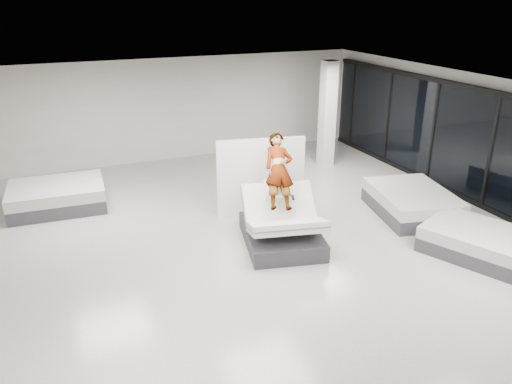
{
  "coord_description": "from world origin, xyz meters",
  "views": [
    {
      "loc": [
        -3.82,
        -8.37,
        5.04
      ],
      "look_at": [
        0.12,
        0.9,
        1.0
      ],
      "focal_mm": 35.0,
      "sensor_mm": 36.0,
      "label": 1
    }
  ],
  "objects_px": {
    "flat_bed_left_far": "(57,196)",
    "divider_panel": "(261,177)",
    "hero_bed": "(282,227)",
    "remote": "(293,198)",
    "flat_bed_right_far": "(412,202)",
    "person": "(279,183)",
    "flat_bed_right_near": "(478,242)",
    "column": "(327,114)"
  },
  "relations": [
    {
      "from": "remote",
      "to": "divider_panel",
      "type": "distance_m",
      "value": 1.68
    },
    {
      "from": "hero_bed",
      "to": "person",
      "type": "relative_size",
      "value": 1.33
    },
    {
      "from": "person",
      "to": "flat_bed_left_far",
      "type": "distance_m",
      "value": 5.78
    },
    {
      "from": "hero_bed",
      "to": "person",
      "type": "height_order",
      "value": "person"
    },
    {
      "from": "hero_bed",
      "to": "flat_bed_left_far",
      "type": "height_order",
      "value": "hero_bed"
    },
    {
      "from": "flat_bed_right_far",
      "to": "flat_bed_left_far",
      "type": "distance_m",
      "value": 8.76
    },
    {
      "from": "hero_bed",
      "to": "column",
      "type": "bearing_deg",
      "value": 50.07
    },
    {
      "from": "flat_bed_left_far",
      "to": "column",
      "type": "distance_m",
      "value": 8.01
    },
    {
      "from": "hero_bed",
      "to": "flat_bed_left_far",
      "type": "relative_size",
      "value": 1.0
    },
    {
      "from": "column",
      "to": "person",
      "type": "bearing_deg",
      "value": -131.5
    },
    {
      "from": "person",
      "to": "flat_bed_right_far",
      "type": "xyz_separation_m",
      "value": [
        3.52,
        -0.14,
        -0.98
      ]
    },
    {
      "from": "person",
      "to": "remote",
      "type": "height_order",
      "value": "person"
    },
    {
      "from": "person",
      "to": "column",
      "type": "bearing_deg",
      "value": 61.41
    },
    {
      "from": "hero_bed",
      "to": "remote",
      "type": "distance_m",
      "value": 0.7
    },
    {
      "from": "divider_panel",
      "to": "flat_bed_left_far",
      "type": "xyz_separation_m",
      "value": [
        -4.53,
        2.34,
        -0.64
      ]
    },
    {
      "from": "hero_bed",
      "to": "divider_panel",
      "type": "height_order",
      "value": "divider_panel"
    },
    {
      "from": "hero_bed",
      "to": "person",
      "type": "bearing_deg",
      "value": 77.09
    },
    {
      "from": "person",
      "to": "flat_bed_left_far",
      "type": "height_order",
      "value": "person"
    },
    {
      "from": "divider_panel",
      "to": "column",
      "type": "relative_size",
      "value": 0.66
    },
    {
      "from": "column",
      "to": "flat_bed_right_near",
      "type": "bearing_deg",
      "value": -90.41
    },
    {
      "from": "flat_bed_right_near",
      "to": "flat_bed_left_far",
      "type": "relative_size",
      "value": 1.06
    },
    {
      "from": "flat_bed_right_near",
      "to": "flat_bed_left_far",
      "type": "height_order",
      "value": "flat_bed_left_far"
    },
    {
      "from": "flat_bed_right_far",
      "to": "column",
      "type": "bearing_deg",
      "value": 90.21
    },
    {
      "from": "divider_panel",
      "to": "flat_bed_left_far",
      "type": "height_order",
      "value": "divider_panel"
    },
    {
      "from": "hero_bed",
      "to": "flat_bed_right_far",
      "type": "distance_m",
      "value": 3.59
    },
    {
      "from": "hero_bed",
      "to": "remote",
      "type": "bearing_deg",
      "value": -20.84
    },
    {
      "from": "remote",
      "to": "divider_panel",
      "type": "height_order",
      "value": "divider_panel"
    },
    {
      "from": "remote",
      "to": "divider_panel",
      "type": "relative_size",
      "value": 0.07
    },
    {
      "from": "hero_bed",
      "to": "remote",
      "type": "xyz_separation_m",
      "value": [
        0.21,
        -0.08,
        0.67
      ]
    },
    {
      "from": "remote",
      "to": "flat_bed_right_far",
      "type": "height_order",
      "value": "remote"
    },
    {
      "from": "flat_bed_right_far",
      "to": "column",
      "type": "distance_m",
      "value": 4.3
    },
    {
      "from": "flat_bed_right_near",
      "to": "column",
      "type": "xyz_separation_m",
      "value": [
        0.04,
        6.26,
        1.32
      ]
    },
    {
      "from": "remote",
      "to": "flat_bed_right_far",
      "type": "bearing_deg",
      "value": 17.11
    },
    {
      "from": "flat_bed_left_far",
      "to": "divider_panel",
      "type": "bearing_deg",
      "value": -27.34
    },
    {
      "from": "remote",
      "to": "flat_bed_right_far",
      "type": "distance_m",
      "value": 3.48
    },
    {
      "from": "remote",
      "to": "person",
      "type": "bearing_deg",
      "value": 122.15
    },
    {
      "from": "flat_bed_left_far",
      "to": "column",
      "type": "relative_size",
      "value": 0.73
    },
    {
      "from": "person",
      "to": "flat_bed_right_near",
      "type": "xyz_separation_m",
      "value": [
        3.46,
        -2.3,
        -1.01
      ]
    },
    {
      "from": "person",
      "to": "divider_panel",
      "type": "bearing_deg",
      "value": 96.68
    },
    {
      "from": "flat_bed_right_near",
      "to": "divider_panel",
      "type": "bearing_deg",
      "value": 132.81
    },
    {
      "from": "flat_bed_left_far",
      "to": "hero_bed",
      "type": "bearing_deg",
      "value": -42.35
    },
    {
      "from": "hero_bed",
      "to": "flat_bed_right_far",
      "type": "height_order",
      "value": "hero_bed"
    }
  ]
}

